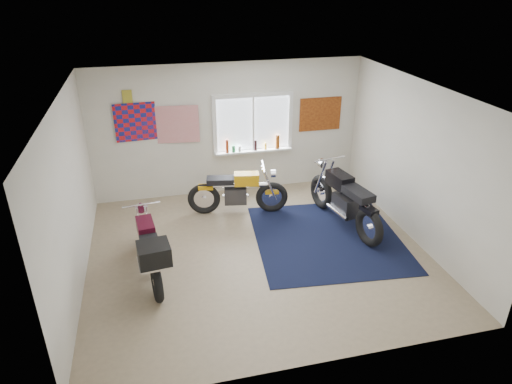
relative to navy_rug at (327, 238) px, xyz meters
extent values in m
plane|color=#9E896B|center=(-1.30, -0.15, -0.01)|extent=(5.50, 5.50, 0.00)
plane|color=white|center=(-1.30, -0.15, 2.69)|extent=(5.50, 5.50, 0.00)
plane|color=silver|center=(-1.30, 2.35, 1.34)|extent=(5.50, 0.00, 5.50)
plane|color=silver|center=(-1.30, -2.65, 1.34)|extent=(5.50, 0.00, 5.50)
plane|color=silver|center=(-4.05, -0.15, 1.34)|extent=(0.00, 5.00, 5.00)
plane|color=silver|center=(1.45, -0.15, 1.34)|extent=(0.00, 5.00, 5.00)
cube|color=black|center=(0.00, 0.00, 0.00)|extent=(2.73, 2.82, 0.01)
cube|color=white|center=(-0.80, 2.33, 1.44)|extent=(1.50, 0.02, 1.10)
cube|color=white|center=(-0.80, 2.32, 2.03)|extent=(1.66, 0.06, 0.08)
cube|color=white|center=(-0.80, 2.32, 0.85)|extent=(1.66, 0.06, 0.08)
cube|color=white|center=(-1.59, 2.32, 1.44)|extent=(0.08, 0.06, 1.10)
cube|color=white|center=(-0.01, 2.32, 1.44)|extent=(0.08, 0.06, 1.10)
cube|color=white|center=(-0.80, 2.32, 1.44)|extent=(0.04, 0.06, 1.10)
cube|color=white|center=(-0.80, 2.26, 0.87)|extent=(1.60, 0.16, 0.04)
cylinder|color=maroon|center=(-1.36, 2.25, 1.03)|extent=(0.07, 0.07, 0.28)
cylinder|color=silver|center=(-1.10, 2.25, 0.95)|extent=(0.06, 0.06, 0.12)
cylinder|color=black|center=(-0.76, 2.25, 1.00)|extent=(0.06, 0.06, 0.22)
cylinder|color=gold|center=(-0.55, 2.25, 0.96)|extent=(0.05, 0.05, 0.14)
cylinder|color=brown|center=(-0.29, 2.25, 1.04)|extent=(0.09, 0.09, 0.30)
cylinder|color=#297E48|center=(-1.23, 2.25, 0.96)|extent=(0.07, 0.07, 0.14)
plane|color=red|center=(-3.00, 2.33, 1.64)|extent=(1.00, 0.07, 1.00)
plane|color=red|center=(-2.35, 2.31, 1.54)|extent=(0.90, 0.09, 0.90)
cube|color=#A2972E|center=(-3.20, 2.33, 2.14)|extent=(0.18, 0.02, 0.24)
cube|color=#A54C14|center=(0.65, 2.33, 1.54)|extent=(0.90, 0.03, 0.70)
torus|color=black|center=(-0.69, 1.20, 0.30)|extent=(0.64, 0.23, 0.63)
torus|color=black|center=(-1.98, 1.43, 0.30)|extent=(0.64, 0.23, 0.63)
cylinder|color=white|center=(-0.69, 1.20, 0.30)|extent=(0.12, 0.11, 0.10)
cylinder|color=white|center=(-1.98, 1.43, 0.30)|extent=(0.12, 0.11, 0.10)
cylinder|color=white|center=(-1.34, 1.32, 0.57)|extent=(1.17, 0.29, 0.08)
cube|color=#2A292C|center=(-1.38, 1.33, 0.37)|extent=(0.46, 0.33, 0.32)
cylinder|color=white|center=(-1.36, 1.47, 0.27)|extent=(0.52, 0.15, 0.07)
cube|color=orange|center=(-1.17, 1.29, 0.70)|extent=(0.50, 0.32, 0.22)
cube|color=black|center=(-1.66, 1.37, 0.69)|extent=(0.55, 0.35, 0.11)
cube|color=orange|center=(-1.93, 1.42, 0.55)|extent=(0.30, 0.20, 0.07)
cube|color=orange|center=(-0.69, 1.20, 0.41)|extent=(0.28, 0.17, 0.05)
cylinder|color=white|center=(-0.86, 1.23, 0.95)|extent=(0.13, 0.58, 0.03)
cylinder|color=white|center=(-0.67, 1.20, 0.80)|extent=(0.12, 0.16, 0.15)
torus|color=black|center=(0.30, 1.14, 0.33)|extent=(0.27, 0.70, 0.68)
torus|color=black|center=(0.60, -0.34, 0.33)|extent=(0.27, 0.70, 0.68)
cylinder|color=white|center=(0.30, 1.14, 0.33)|extent=(0.13, 0.14, 0.12)
cylinder|color=white|center=(0.60, -0.34, 0.33)|extent=(0.13, 0.14, 0.12)
cylinder|color=white|center=(0.45, 0.40, 0.67)|extent=(0.36, 1.36, 0.10)
cube|color=#2A292C|center=(0.46, 0.35, 0.43)|extent=(0.39, 0.54, 0.37)
cylinder|color=white|center=(0.29, 0.31, 0.32)|extent=(0.19, 0.60, 0.08)
cube|color=black|center=(0.41, 0.59, 0.82)|extent=(0.38, 0.59, 0.26)
cube|color=black|center=(0.52, 0.03, 0.80)|extent=(0.41, 0.64, 0.13)
cube|color=black|center=(0.59, -0.29, 0.64)|extent=(0.23, 0.35, 0.09)
cube|color=black|center=(0.30, 1.14, 0.46)|extent=(0.21, 0.33, 0.05)
cylinder|color=white|center=(0.34, 0.95, 1.10)|extent=(0.67, 0.17, 0.04)
cylinder|color=white|center=(0.30, 1.16, 0.92)|extent=(0.19, 0.14, 0.17)
torus|color=black|center=(-3.12, 0.33, 0.30)|extent=(0.19, 0.62, 0.61)
torus|color=black|center=(-2.98, -0.98, 0.30)|extent=(0.19, 0.62, 0.61)
cylinder|color=white|center=(-3.12, 0.33, 0.30)|extent=(0.11, 0.11, 0.10)
cylinder|color=white|center=(-2.98, -0.98, 0.30)|extent=(0.11, 0.11, 0.10)
cylinder|color=white|center=(-3.05, -0.32, 0.58)|extent=(0.22, 1.19, 0.08)
cube|color=#2A292C|center=(-3.04, -0.37, 0.37)|extent=(0.31, 0.45, 0.32)
cylinder|color=white|center=(-3.19, -0.39, 0.28)|extent=(0.12, 0.52, 0.07)
cube|color=#3D0919|center=(-3.07, -0.15, 0.71)|extent=(0.30, 0.50, 0.23)
cube|color=black|center=(-3.01, -0.65, 0.69)|extent=(0.32, 0.54, 0.11)
cube|color=#3D0919|center=(-2.98, -0.93, 0.56)|extent=(0.18, 0.30, 0.08)
cube|color=#3D0919|center=(-3.12, 0.33, 0.41)|extent=(0.16, 0.28, 0.05)
cylinder|color=white|center=(-3.10, 0.16, 0.95)|extent=(0.58, 0.10, 0.03)
cylinder|color=white|center=(-3.13, 0.35, 0.80)|extent=(0.16, 0.11, 0.15)
cube|color=black|center=(-2.97, -1.07, 0.82)|extent=(0.47, 0.44, 0.28)
camera|label=1|loc=(-2.84, -6.40, 4.25)|focal=32.00mm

